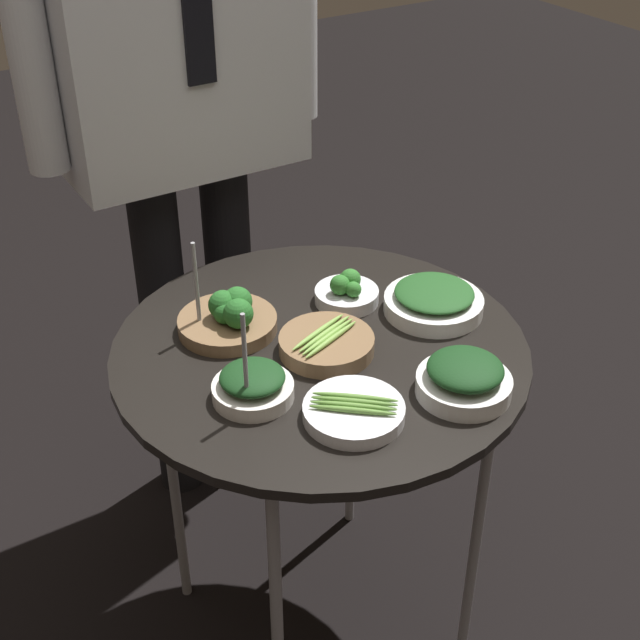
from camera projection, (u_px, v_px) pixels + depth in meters
ground_plane at (320, 618)px, 1.85m from camera, size 8.00×8.00×0.00m
serving_cart at (320, 368)px, 1.50m from camera, size 0.69×0.69×0.69m
bowl_asparagus_front_right at (354, 411)px, 1.31m from camera, size 0.15×0.15×0.03m
bowl_broccoli_front_left at (347, 292)px, 1.57m from camera, size 0.11×0.11×0.06m
bowl_broccoli_front_center at (229, 316)px, 1.49m from camera, size 0.17×0.17×0.17m
bowl_spinach_center at (434, 301)px, 1.55m from camera, size 0.17×0.17×0.05m
bowl_asparagus_mid_left at (326, 344)px, 1.45m from camera, size 0.16×0.16×0.04m
bowl_spinach_near_rim at (464, 379)px, 1.35m from camera, size 0.15×0.15×0.06m
bowl_spinach_back_left at (253, 385)px, 1.34m from camera, size 0.13×0.13×0.17m
waiter_figure at (175, 50)px, 1.66m from camera, size 0.61×0.23×1.65m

